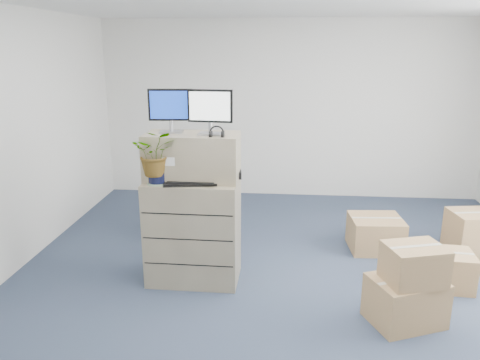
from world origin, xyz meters
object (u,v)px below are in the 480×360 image
object	(u,v)px
filing_cabinet_lower	(193,231)
potted_plant	(156,159)
keyboard	(190,183)
monitor_right	(210,110)
office_chair	(190,205)
monitor_left	(170,108)
water_bottle	(200,167)

from	to	relation	value
filing_cabinet_lower	potted_plant	bearing A→B (deg)	-153.32
keyboard	potted_plant	world-z (taller)	potted_plant
potted_plant	monitor_right	bearing A→B (deg)	17.85
filing_cabinet_lower	potted_plant	size ratio (longest dim) A/B	2.31
filing_cabinet_lower	office_chair	world-z (taller)	filing_cabinet_lower
filing_cabinet_lower	keyboard	bearing A→B (deg)	-84.54
monitor_right	office_chair	size ratio (longest dim) A/B	0.62
monitor_left	water_bottle	world-z (taller)	monitor_left
monitor_left	monitor_right	world-z (taller)	monitor_right
monitor_left	keyboard	size ratio (longest dim) A/B	0.85
keyboard	water_bottle	world-z (taller)	water_bottle
filing_cabinet_lower	office_chair	xyz separation A→B (m)	(-0.30, 1.31, -0.19)
office_chair	water_bottle	bearing A→B (deg)	71.33
monitor_left	office_chair	xyz separation A→B (m)	(-0.09, 1.22, -1.44)
water_bottle	potted_plant	world-z (taller)	potted_plant
monitor_left	keyboard	xyz separation A→B (m)	(0.22, -0.22, -0.69)
filing_cabinet_lower	keyboard	xyz separation A→B (m)	(0.01, -0.13, 0.56)
monitor_left	filing_cabinet_lower	bearing A→B (deg)	-27.59
filing_cabinet_lower	monitor_right	distance (m)	1.27
monitor_right	office_chair	world-z (taller)	monitor_right
filing_cabinet_lower	monitor_right	world-z (taller)	monitor_right
monitor_left	water_bottle	xyz separation A→B (m)	(0.28, -0.01, -0.59)
filing_cabinet_lower	water_bottle	size ratio (longest dim) A/B	4.54
filing_cabinet_lower	keyboard	world-z (taller)	keyboard
potted_plant	water_bottle	bearing A→B (deg)	30.68
office_chair	keyboard	bearing A→B (deg)	66.73
monitor_left	office_chair	bearing A→B (deg)	89.58
monitor_left	water_bottle	size ratio (longest dim) A/B	1.83
water_bottle	potted_plant	distance (m)	0.47
monitor_right	potted_plant	bearing A→B (deg)	-157.66
monitor_right	keyboard	distance (m)	0.73
keyboard	monitor_right	bearing A→B (deg)	28.18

